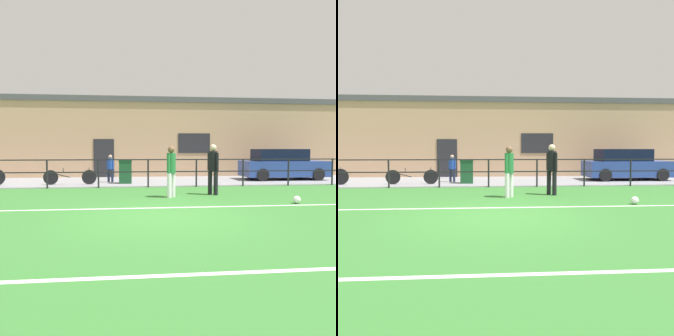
% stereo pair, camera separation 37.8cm
% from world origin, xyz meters
% --- Properties ---
extents(ground, '(60.00, 44.00, 0.04)m').
position_xyz_m(ground, '(0.00, 0.00, -0.02)').
color(ground, '#33702D').
extents(field_line_touchline, '(36.00, 0.11, 0.00)m').
position_xyz_m(field_line_touchline, '(0.00, 1.09, 0.00)').
color(field_line_touchline, white).
rests_on(field_line_touchline, ground).
extents(field_line_hash, '(36.00, 0.11, 0.00)m').
position_xyz_m(field_line_hash, '(0.00, -3.74, 0.00)').
color(field_line_hash, white).
rests_on(field_line_hash, ground).
extents(pavement_strip, '(48.00, 5.00, 0.02)m').
position_xyz_m(pavement_strip, '(0.00, 8.50, 0.01)').
color(pavement_strip, gray).
rests_on(pavement_strip, ground).
extents(perimeter_fence, '(36.07, 0.07, 1.15)m').
position_xyz_m(perimeter_fence, '(0.00, 6.00, 0.75)').
color(perimeter_fence, black).
rests_on(perimeter_fence, ground).
extents(clubhouse_facade, '(28.00, 2.56, 4.45)m').
position_xyz_m(clubhouse_facade, '(0.00, 12.20, 2.23)').
color(clubhouse_facade, tan).
rests_on(clubhouse_facade, ground).
extents(player_goalkeeper, '(0.32, 0.41, 1.72)m').
position_xyz_m(player_goalkeeper, '(2.08, 3.49, 0.98)').
color(player_goalkeeper, black).
rests_on(player_goalkeeper, ground).
extents(player_striker, '(0.31, 0.38, 1.66)m').
position_xyz_m(player_striker, '(0.59, 3.02, 0.94)').
color(player_striker, white).
rests_on(player_striker, ground).
extents(soccer_ball_match, '(0.22, 0.22, 0.22)m').
position_xyz_m(soccer_ball_match, '(4.02, 1.37, 0.11)').
color(soccer_ball_match, white).
rests_on(soccer_ball_match, ground).
extents(spectator_child, '(0.33, 0.22, 1.27)m').
position_xyz_m(spectator_child, '(-1.64, 8.06, 0.74)').
color(spectator_child, '#232D4C').
rests_on(spectator_child, pavement_strip).
extents(parked_car_red, '(4.15, 1.90, 1.54)m').
position_xyz_m(parked_car_red, '(6.93, 8.63, 0.75)').
color(parked_car_red, '#28428E').
rests_on(parked_car_red, pavement_strip).
extents(bicycle_parked_2, '(2.26, 0.04, 0.73)m').
position_xyz_m(bicycle_parked_2, '(-3.33, 7.20, 0.35)').
color(bicycle_parked_2, black).
rests_on(bicycle_parked_2, pavement_strip).
extents(trash_bin_0, '(0.59, 0.50, 1.06)m').
position_xyz_m(trash_bin_0, '(-0.94, 7.46, 0.55)').
color(trash_bin_0, '#194C28').
rests_on(trash_bin_0, pavement_strip).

